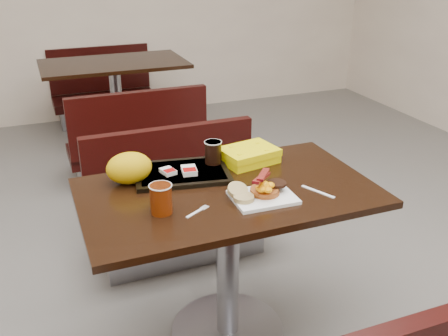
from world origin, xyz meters
name	(u,v)px	position (x,y,z in m)	size (l,w,h in m)	color
floor	(228,333)	(0.00, 0.00, 0.00)	(6.00, 7.00, 0.01)	gray
table_near	(228,266)	(0.00, 0.00, 0.38)	(1.20, 0.70, 0.75)	black
bench_near_n	(181,200)	(0.00, 0.70, 0.36)	(1.00, 0.46, 0.72)	black
table_far	(117,105)	(0.00, 2.60, 0.38)	(1.20, 0.70, 0.75)	black
bench_far_s	(135,132)	(0.00, 1.90, 0.36)	(1.00, 0.46, 0.72)	black
bench_far_n	(104,87)	(0.00, 3.30, 0.36)	(1.00, 0.46, 0.72)	black
platter	(263,197)	(0.10, -0.13, 0.76)	(0.24, 0.19, 0.01)	white
pancake_stack	(265,191)	(0.11, -0.11, 0.78)	(0.12, 0.12, 0.02)	#9E491A
sausage_patty	(277,183)	(0.17, -0.10, 0.79)	(0.08, 0.08, 0.01)	black
scrambled_eggs	(264,187)	(0.09, -0.14, 0.81)	(0.08, 0.07, 0.04)	#FFA005
bacon_strips	(262,177)	(0.10, -0.11, 0.84)	(0.15, 0.06, 0.01)	#420409
muffin_bottom	(244,198)	(0.01, -0.13, 0.77)	(0.08, 0.08, 0.02)	tan
muffin_top	(238,190)	(0.01, -0.08, 0.79)	(0.08, 0.08, 0.02)	tan
coffee_cup_near	(161,199)	(-0.30, -0.09, 0.81)	(0.08, 0.08, 0.11)	#8E2905
fork	(194,213)	(-0.19, -0.14, 0.75)	(0.12, 0.02, 0.00)	white
knife	(318,192)	(0.33, -0.15, 0.75)	(0.16, 0.01, 0.00)	white
condiment_syrup	(170,187)	(-0.22, 0.10, 0.75)	(0.04, 0.03, 0.01)	#B81C07
condiment_ketchup	(193,182)	(-0.11, 0.11, 0.75)	(0.04, 0.03, 0.01)	#8C0504
tray	(182,173)	(-0.13, 0.21, 0.76)	(0.40, 0.29, 0.02)	black
hashbrown_sleeve_left	(168,171)	(-0.20, 0.21, 0.78)	(0.05, 0.07, 0.02)	silver
hashbrown_sleeve_right	(189,170)	(-0.11, 0.18, 0.78)	(0.06, 0.08, 0.02)	silver
coffee_cup_far	(213,152)	(0.02, 0.24, 0.82)	(0.07, 0.07, 0.10)	black
clamshell	(249,155)	(0.20, 0.23, 0.78)	(0.25, 0.18, 0.07)	yellow
paper_bag	(129,168)	(-0.36, 0.21, 0.82)	(0.19, 0.14, 0.13)	#D19806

